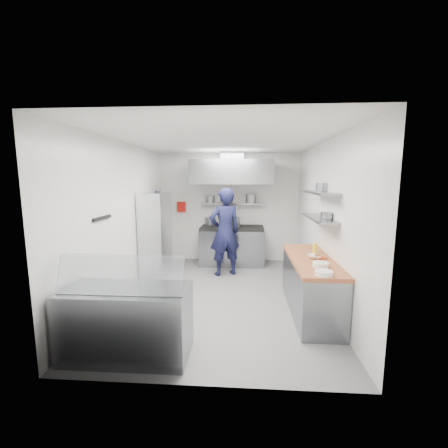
# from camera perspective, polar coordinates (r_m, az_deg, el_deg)

# --- Properties ---
(floor) EXTENTS (5.00, 5.00, 0.00)m
(floor) POSITION_cam_1_polar(r_m,az_deg,el_deg) (5.74, -0.42, -13.33)
(floor) COLOR #5D5D5F
(floor) RESTS_ON ground
(ceiling) EXTENTS (5.00, 5.00, 0.00)m
(ceiling) POSITION_cam_1_polar(r_m,az_deg,el_deg) (5.37, -0.45, 15.59)
(ceiling) COLOR silver
(ceiling) RESTS_ON wall_back
(wall_back) EXTENTS (3.60, 2.80, 0.02)m
(wall_back) POSITION_cam_1_polar(r_m,az_deg,el_deg) (7.86, 0.95, 3.13)
(wall_back) COLOR white
(wall_back) RESTS_ON floor
(wall_front) EXTENTS (3.60, 2.80, 0.02)m
(wall_front) POSITION_cam_1_polar(r_m,az_deg,el_deg) (2.94, -4.16, -6.06)
(wall_front) COLOR white
(wall_front) RESTS_ON floor
(wall_left) EXTENTS (2.80, 5.00, 0.02)m
(wall_left) POSITION_cam_1_polar(r_m,az_deg,el_deg) (5.80, -18.46, 0.77)
(wall_left) COLOR white
(wall_left) RESTS_ON floor
(wall_right) EXTENTS (2.80, 5.00, 0.02)m
(wall_right) POSITION_cam_1_polar(r_m,az_deg,el_deg) (5.55, 18.45, 0.43)
(wall_right) COLOR white
(wall_right) RESTS_ON floor
(gas_range) EXTENTS (1.60, 0.80, 0.90)m
(gas_range) POSITION_cam_1_polar(r_m,az_deg,el_deg) (7.61, 1.53, -4.30)
(gas_range) COLOR gray
(gas_range) RESTS_ON floor
(cooktop) EXTENTS (1.57, 0.78, 0.06)m
(cooktop) POSITION_cam_1_polar(r_m,az_deg,el_deg) (7.52, 1.54, -0.73)
(cooktop) COLOR black
(cooktop) RESTS_ON gas_range
(stock_pot_left) EXTENTS (0.28, 0.28, 0.20)m
(stock_pot_left) POSITION_cam_1_polar(r_m,az_deg,el_deg) (7.84, -2.64, 0.61)
(stock_pot_left) COLOR slate
(stock_pot_left) RESTS_ON cooktop
(stock_pot_mid) EXTENTS (0.34, 0.34, 0.24)m
(stock_pot_mid) POSITION_cam_1_polar(r_m,az_deg,el_deg) (7.49, 1.75, 0.39)
(stock_pot_mid) COLOR slate
(stock_pot_mid) RESTS_ON cooktop
(over_range_shelf) EXTENTS (1.60, 0.30, 0.04)m
(over_range_shelf) POSITION_cam_1_polar(r_m,az_deg,el_deg) (7.69, 1.63, 3.90)
(over_range_shelf) COLOR gray
(over_range_shelf) RESTS_ON wall_back
(shelf_pot_a) EXTENTS (0.25, 0.25, 0.18)m
(shelf_pot_a) POSITION_cam_1_polar(r_m,az_deg,el_deg) (7.88, -2.65, 4.81)
(shelf_pot_a) COLOR slate
(shelf_pot_a) RESTS_ON over_range_shelf
(shelf_pot_b) EXTENTS (0.27, 0.27, 0.22)m
(shelf_pot_b) POSITION_cam_1_polar(r_m,az_deg,el_deg) (7.69, 5.17, 4.84)
(shelf_pot_b) COLOR slate
(shelf_pot_b) RESTS_ON over_range_shelf
(extractor_hood) EXTENTS (1.90, 1.15, 0.55)m
(extractor_hood) POSITION_cam_1_polar(r_m,az_deg,el_deg) (7.25, 1.53, 9.80)
(extractor_hood) COLOR gray
(extractor_hood) RESTS_ON wall_back
(hood_duct) EXTENTS (0.55, 0.55, 0.24)m
(hood_duct) POSITION_cam_1_polar(r_m,az_deg,el_deg) (7.49, 1.61, 12.66)
(hood_duct) COLOR slate
(hood_duct) RESTS_ON extractor_hood
(red_firebox) EXTENTS (0.22, 0.10, 0.26)m
(red_firebox) POSITION_cam_1_polar(r_m,az_deg,el_deg) (7.96, -8.11, 3.26)
(red_firebox) COLOR #AF120E
(red_firebox) RESTS_ON wall_back
(chef) EXTENTS (0.84, 0.72, 1.96)m
(chef) POSITION_cam_1_polar(r_m,az_deg,el_deg) (6.65, 0.14, -1.53)
(chef) COLOR #111334
(chef) RESTS_ON floor
(wire_rack) EXTENTS (0.50, 0.90, 1.85)m
(wire_rack) POSITION_cam_1_polar(r_m,az_deg,el_deg) (6.72, -12.89, -2.09)
(wire_rack) COLOR silver
(wire_rack) RESTS_ON floor
(rack_bin_a) EXTENTS (0.17, 0.21, 0.19)m
(rack_bin_a) POSITION_cam_1_polar(r_m,az_deg,el_deg) (6.84, -12.63, -2.98)
(rack_bin_a) COLOR white
(rack_bin_a) RESTS_ON wire_rack
(rack_bin_b) EXTENTS (0.13, 0.17, 0.15)m
(rack_bin_b) POSITION_cam_1_polar(r_m,az_deg,el_deg) (6.93, -12.32, 1.38)
(rack_bin_b) COLOR yellow
(rack_bin_b) RESTS_ON wire_rack
(rack_jar) EXTENTS (0.12, 0.12, 0.18)m
(rack_jar) POSITION_cam_1_polar(r_m,az_deg,el_deg) (6.68, -12.53, 5.42)
(rack_jar) COLOR black
(rack_jar) RESTS_ON wire_rack
(knife_strip) EXTENTS (0.04, 0.55, 0.05)m
(knife_strip) POSITION_cam_1_polar(r_m,az_deg,el_deg) (4.96, -22.19, 1.07)
(knife_strip) COLOR black
(knife_strip) RESTS_ON wall_left
(prep_counter_base) EXTENTS (0.62, 2.00, 0.84)m
(prep_counter_base) POSITION_cam_1_polar(r_m,az_deg,el_deg) (5.13, 16.09, -11.38)
(prep_counter_base) COLOR gray
(prep_counter_base) RESTS_ON floor
(prep_counter_top) EXTENTS (0.65, 2.04, 0.06)m
(prep_counter_top) POSITION_cam_1_polar(r_m,az_deg,el_deg) (5.00, 16.30, -6.53)
(prep_counter_top) COLOR #9B4E2D
(prep_counter_top) RESTS_ON prep_counter_base
(plate_stack_a) EXTENTS (0.23, 0.23, 0.06)m
(plate_stack_a) POSITION_cam_1_polar(r_m,az_deg,el_deg) (4.15, 18.47, -8.85)
(plate_stack_a) COLOR white
(plate_stack_a) RESTS_ON prep_counter_top
(plate_stack_b) EXTENTS (0.23, 0.23, 0.06)m
(plate_stack_b) POSITION_cam_1_polar(r_m,az_deg,el_deg) (4.54, 17.94, -7.34)
(plate_stack_b) COLOR white
(plate_stack_b) RESTS_ON prep_counter_top
(copper_pan) EXTENTS (0.17, 0.17, 0.06)m
(copper_pan) POSITION_cam_1_polar(r_m,az_deg,el_deg) (4.97, 17.85, -5.96)
(copper_pan) COLOR #CF693A
(copper_pan) RESTS_ON prep_counter_top
(squeeze_bottle) EXTENTS (0.06, 0.06, 0.18)m
(squeeze_bottle) POSITION_cam_1_polar(r_m,az_deg,el_deg) (5.27, 16.90, -4.44)
(squeeze_bottle) COLOR yellow
(squeeze_bottle) RESTS_ON prep_counter_top
(mixing_bowl) EXTENTS (0.28, 0.28, 0.06)m
(mixing_bowl) POSITION_cam_1_polar(r_m,az_deg,el_deg) (4.97, 16.92, -5.96)
(mixing_bowl) COLOR white
(mixing_bowl) RESTS_ON prep_counter_top
(wall_shelf_lower) EXTENTS (0.30, 1.30, 0.04)m
(wall_shelf_lower) POSITION_cam_1_polar(r_m,az_deg,el_deg) (5.21, 17.61, 1.07)
(wall_shelf_lower) COLOR gray
(wall_shelf_lower) RESTS_ON wall_right
(wall_shelf_upper) EXTENTS (0.30, 1.30, 0.04)m
(wall_shelf_upper) POSITION_cam_1_polar(r_m,az_deg,el_deg) (5.17, 17.82, 5.69)
(wall_shelf_upper) COLOR gray
(wall_shelf_upper) RESTS_ON wall_right
(shelf_pot_c) EXTENTS (0.19, 0.19, 0.10)m
(shelf_pot_c) POSITION_cam_1_polar(r_m,az_deg,el_deg) (5.03, 18.98, 1.56)
(shelf_pot_c) COLOR slate
(shelf_pot_c) RESTS_ON wall_shelf_lower
(shelf_pot_d) EXTENTS (0.24, 0.24, 0.14)m
(shelf_pot_d) POSITION_cam_1_polar(r_m,az_deg,el_deg) (5.45, 18.31, 6.74)
(shelf_pot_d) COLOR slate
(shelf_pot_d) RESTS_ON wall_shelf_upper
(display_case) EXTENTS (1.50, 0.70, 0.85)m
(display_case) POSITION_cam_1_polar(r_m,az_deg,el_deg) (3.99, -17.98, -17.36)
(display_case) COLOR gray
(display_case) RESTS_ON floor
(display_glass) EXTENTS (1.47, 0.19, 0.42)m
(display_glass) POSITION_cam_1_polar(r_m,az_deg,el_deg) (3.65, -19.16, -8.98)
(display_glass) COLOR silver
(display_glass) RESTS_ON display_case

